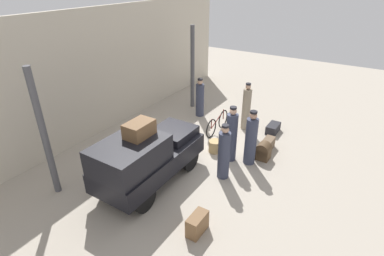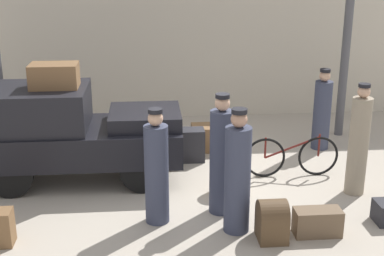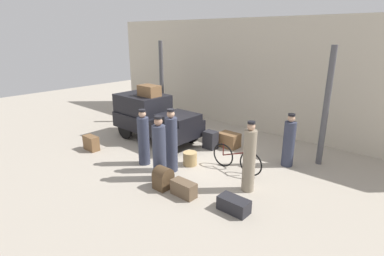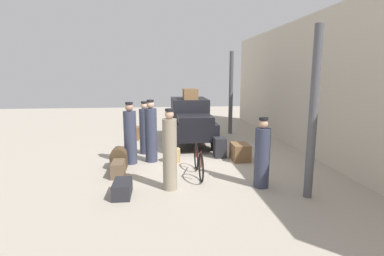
# 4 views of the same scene
# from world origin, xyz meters

# --- Properties ---
(ground_plane) EXTENTS (30.00, 30.00, 0.00)m
(ground_plane) POSITION_xyz_m (0.00, 0.00, 0.00)
(ground_plane) COLOR #A89E8E
(station_building_facade) EXTENTS (16.00, 0.15, 4.50)m
(station_building_facade) POSITION_xyz_m (0.00, 4.08, 2.25)
(station_building_facade) COLOR beige
(station_building_facade) RESTS_ON ground
(canopy_pillar_left) EXTENTS (0.18, 0.18, 3.61)m
(canopy_pillar_left) POSITION_xyz_m (-3.53, 2.34, 1.80)
(canopy_pillar_left) COLOR #4C4C51
(canopy_pillar_left) RESTS_ON ground
(canopy_pillar_right) EXTENTS (0.18, 0.18, 3.61)m
(canopy_pillar_right) POSITION_xyz_m (3.63, 2.34, 1.80)
(canopy_pillar_right) COLOR #4C4C51
(canopy_pillar_right) RESTS_ON ground
(truck) EXTENTS (3.50, 1.51, 1.67)m
(truck) POSITION_xyz_m (-1.93, 0.38, 0.92)
(truck) COLOR black
(truck) RESTS_ON ground
(bicycle) EXTENTS (1.70, 0.04, 0.78)m
(bicycle) POSITION_xyz_m (1.98, 0.17, 0.37)
(bicycle) COLOR black
(bicycle) RESTS_ON ground
(wicker_basket) EXTENTS (0.43, 0.43, 0.41)m
(wicker_basket) POSITION_xyz_m (0.68, -0.43, 0.21)
(wicker_basket) COLOR tan
(wicker_basket) RESTS_ON ground
(porter_carrying_trunk) EXTENTS (0.37, 0.37, 1.83)m
(porter_carrying_trunk) POSITION_xyz_m (0.68, -1.68, 0.84)
(porter_carrying_trunk) COLOR #33384C
(porter_carrying_trunk) RESTS_ON ground
(porter_standing_middle) EXTENTS (0.36, 0.36, 1.88)m
(porter_standing_middle) POSITION_xyz_m (0.53, -1.08, 0.87)
(porter_standing_middle) COLOR #33384C
(porter_standing_middle) RESTS_ON ground
(conductor_in_dark_uniform) EXTENTS (0.32, 0.32, 1.87)m
(conductor_in_dark_uniform) POSITION_xyz_m (2.85, -0.60, 0.87)
(conductor_in_dark_uniform) COLOR gray
(conductor_in_dark_uniform) RESTS_ON ground
(porter_with_bicycle) EXTENTS (0.35, 0.35, 1.75)m
(porter_with_bicycle) POSITION_xyz_m (-0.45, -1.31, 0.81)
(porter_with_bicycle) COLOR #33384C
(porter_with_bicycle) RESTS_ON ground
(porter_lifting_near_truck) EXTENTS (0.35, 0.35, 1.65)m
(porter_lifting_near_truck) POSITION_xyz_m (2.94, 1.53, 0.76)
(porter_lifting_near_truck) COLOR #33384C
(porter_lifting_near_truck) RESTS_ON ground
(suitcase_black_upright) EXTENTS (0.60, 0.30, 0.51)m
(suitcase_black_upright) POSITION_xyz_m (-2.74, -1.80, 0.25)
(suitcase_black_upright) COLOR brown
(suitcase_black_upright) RESTS_ON ground
(trunk_barrel_dark) EXTENTS (0.40, 0.45, 0.60)m
(trunk_barrel_dark) POSITION_xyz_m (1.13, -1.98, 0.29)
(trunk_barrel_dark) COLOR #4C3823
(trunk_barrel_dark) RESTS_ON ground
(suitcase_tan_flat) EXTENTS (0.45, 0.36, 0.63)m
(suitcase_tan_flat) POSITION_xyz_m (0.28, 1.09, 0.31)
(suitcase_tan_flat) COLOR #232328
(suitcase_tan_flat) RESTS_ON ground
(suitcase_small_leather) EXTENTS (0.67, 0.31, 0.39)m
(suitcase_small_leather) POSITION_xyz_m (1.80, -1.91, 0.19)
(suitcase_small_leather) COLOR brown
(suitcase_small_leather) RESTS_ON ground
(trunk_wicker_pale) EXTENTS (0.73, 0.38, 0.33)m
(trunk_wicker_pale) POSITION_xyz_m (3.13, -1.65, 0.16)
(trunk_wicker_pale) COLOR #232328
(trunk_wicker_pale) RESTS_ON ground
(trunk_large_brown) EXTENTS (0.72, 0.51, 0.51)m
(trunk_large_brown) POSITION_xyz_m (0.69, 1.65, 0.25)
(trunk_large_brown) COLOR brown
(trunk_large_brown) RESTS_ON ground
(trunk_on_truck_roof) EXTENTS (0.79, 0.53, 0.40)m
(trunk_on_truck_roof) POSITION_xyz_m (-2.09, 0.38, 1.87)
(trunk_on_truck_roof) COLOR brown
(trunk_on_truck_roof) RESTS_ON truck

